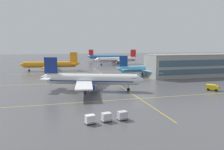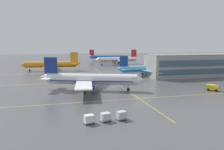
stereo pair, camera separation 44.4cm
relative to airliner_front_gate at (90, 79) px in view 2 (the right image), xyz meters
name	(u,v)px [view 2 (the right image)]	position (x,y,z in m)	size (l,w,h in m)	color
ground_plane	(137,97)	(12.44, -13.30, -3.97)	(600.00, 600.00, 0.00)	#4C4C4F
airliner_front_gate	(90,79)	(0.00, 0.00, 0.00)	(36.33, 31.11, 11.64)	white
airliner_second_row	(147,69)	(33.56, 27.94, -0.39)	(33.81, 29.12, 10.51)	#5BB7E5
airliner_third_row	(51,65)	(-14.81, 61.13, -0.15)	(36.03, 30.89, 11.20)	orange
airliner_far_left_stand	(118,60)	(35.03, 89.59, -0.01)	(37.36, 31.96, 11.62)	white
airliner_far_right_stand	(105,57)	(33.83, 129.71, -0.33)	(33.99, 28.92, 10.68)	blue
taxiway_markings	(113,81)	(12.44, 16.97, -3.97)	(158.35, 106.49, 0.01)	yellow
service_truck_red_van	(213,87)	(41.58, -11.26, -2.80)	(4.03, 4.35, 2.10)	yellow
baggage_cart_row_leftmost	(89,119)	(-5.08, -32.12, -2.97)	(2.86, 2.06, 1.86)	#99999E
baggage_cart_row_second	(106,117)	(-1.50, -31.63, -2.97)	(2.86, 2.06, 1.86)	#99999E
baggage_cart_row_middle	(122,115)	(2.07, -31.50, -2.97)	(2.86, 2.06, 1.86)	#99999E
terminal_building	(214,65)	(68.20, 21.23, 1.61)	(72.42, 14.51, 11.18)	gray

